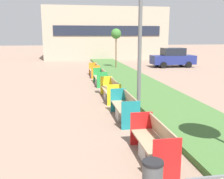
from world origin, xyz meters
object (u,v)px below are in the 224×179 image
(bench_red_frame, at_px, (153,146))
(bench_yellow_frame, at_px, (111,92))
(bench_orange_frame, at_px, (95,72))
(bench_teal_frame, at_px, (125,109))
(parked_car_distant, at_px, (173,58))
(sapling_tree_far, at_px, (116,34))
(bench_green_frame, at_px, (100,79))
(street_lamp_post, at_px, (141,10))

(bench_red_frame, distance_m, bench_yellow_frame, 6.41)
(bench_red_frame, bearing_deg, bench_orange_frame, 89.99)
(bench_teal_frame, xyz_separation_m, parked_car_distant, (8.18, 15.36, 0.54))
(bench_orange_frame, bearing_deg, sapling_tree_far, 59.12)
(bench_green_frame, xyz_separation_m, parked_car_distant, (8.18, 8.29, 0.54))
(bench_teal_frame, height_order, bench_green_frame, same)
(bench_orange_frame, xyz_separation_m, parked_car_distant, (8.18, 4.84, 0.54))
(sapling_tree_far, bearing_deg, bench_red_frame, -97.59)
(street_lamp_post, bearing_deg, bench_red_frame, -99.66)
(bench_teal_frame, distance_m, bench_green_frame, 7.08)
(bench_red_frame, bearing_deg, bench_green_frame, 89.98)
(bench_orange_frame, bearing_deg, street_lamp_post, -86.56)
(bench_orange_frame, height_order, sapling_tree_far, sapling_tree_far)
(bench_red_frame, relative_size, bench_orange_frame, 0.92)
(bench_teal_frame, distance_m, street_lamp_post, 3.58)
(bench_orange_frame, distance_m, parked_car_distant, 9.52)
(bench_orange_frame, bearing_deg, bench_yellow_frame, -89.98)
(bench_red_frame, xyz_separation_m, bench_orange_frame, (0.00, 13.78, 0.01))
(bench_yellow_frame, xyz_separation_m, street_lamp_post, (0.61, -2.80, 3.51))
(bench_teal_frame, xyz_separation_m, sapling_tree_far, (2.36, 14.48, 2.76))
(bench_yellow_frame, bearing_deg, street_lamp_post, -77.73)
(parked_car_distant, bearing_deg, street_lamp_post, -115.62)
(bench_teal_frame, xyz_separation_m, bench_orange_frame, (-0.00, 10.53, -0.00))
(bench_yellow_frame, xyz_separation_m, bench_green_frame, (-0.00, 3.93, -0.00))
(bench_green_frame, bearing_deg, bench_yellow_frame, -89.97)
(bench_teal_frame, height_order, street_lamp_post, street_lamp_post)
(bench_yellow_frame, relative_size, street_lamp_post, 0.34)
(bench_red_frame, relative_size, bench_yellow_frame, 0.83)
(bench_red_frame, height_order, sapling_tree_far, sapling_tree_far)
(bench_teal_frame, xyz_separation_m, street_lamp_post, (0.61, 0.35, 3.51))
(sapling_tree_far, distance_m, parked_car_distant, 6.29)
(bench_yellow_frame, relative_size, parked_car_distant, 0.56)
(street_lamp_post, distance_m, sapling_tree_far, 14.25)
(bench_orange_frame, bearing_deg, bench_teal_frame, -90.00)
(bench_green_frame, distance_m, sapling_tree_far, 8.24)
(bench_teal_frame, bearing_deg, bench_green_frame, 90.00)
(street_lamp_post, bearing_deg, sapling_tree_far, 82.94)
(parked_car_distant, bearing_deg, sapling_tree_far, -170.18)
(bench_green_frame, distance_m, street_lamp_post, 7.61)
(bench_yellow_frame, distance_m, street_lamp_post, 4.53)
(bench_red_frame, distance_m, sapling_tree_far, 18.10)
(bench_yellow_frame, bearing_deg, bench_red_frame, -90.04)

